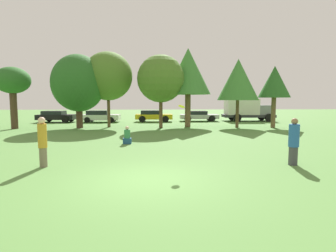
% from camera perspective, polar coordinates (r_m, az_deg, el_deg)
% --- Properties ---
extents(ground_plane, '(120.00, 120.00, 0.00)m').
position_cam_1_polar(ground_plane, '(8.08, -5.21, -11.47)').
color(ground_plane, '#54843D').
extents(person_thrower, '(0.30, 0.30, 1.78)m').
position_cam_1_polar(person_thrower, '(10.37, -25.29, -2.97)').
color(person_thrower, '#726651').
rests_on(person_thrower, ground).
extents(person_catcher, '(0.37, 0.37, 1.72)m').
position_cam_1_polar(person_catcher, '(10.71, 25.34, -3.05)').
color(person_catcher, '#3F3F47').
rests_on(person_catcher, ground).
extents(frisbee, '(0.25, 0.23, 0.15)m').
position_cam_1_polar(frisbee, '(9.59, 2.92, 4.21)').
color(frisbee, yellow).
extents(bystander_sitting, '(0.44, 0.37, 0.97)m').
position_cam_1_polar(bystander_sitting, '(14.63, -8.73, -2.27)').
color(bystander_sitting, navy).
rests_on(bystander_sitting, ground).
extents(tree_0, '(2.81, 2.81, 5.06)m').
position_cam_1_polar(tree_0, '(25.39, -30.39, 8.18)').
color(tree_0, '#473323').
rests_on(tree_0, ground).
extents(tree_1, '(4.42, 4.42, 6.18)m').
position_cam_1_polar(tree_1, '(23.83, -18.65, 8.65)').
color(tree_1, '#473323').
rests_on(tree_1, ground).
extents(tree_2, '(4.19, 4.19, 6.52)m').
position_cam_1_polar(tree_2, '(23.96, -12.74, 10.34)').
color(tree_2, brown).
rests_on(tree_2, ground).
extents(tree_3, '(4.00, 4.00, 6.16)m').
position_cam_1_polar(tree_3, '(22.75, -1.57, 10.06)').
color(tree_3, brown).
rests_on(tree_3, ground).
extents(tree_4, '(4.00, 4.00, 6.88)m').
position_cam_1_polar(tree_4, '(23.83, 4.31, 11.51)').
color(tree_4, brown).
rests_on(tree_4, ground).
extents(tree_5, '(3.50, 3.50, 5.86)m').
position_cam_1_polar(tree_5, '(23.79, 14.79, 9.55)').
color(tree_5, brown).
rests_on(tree_5, ground).
extents(tree_6, '(2.68, 2.68, 5.27)m').
position_cam_1_polar(tree_6, '(24.69, 21.85, 8.68)').
color(tree_6, brown).
rests_on(tree_6, ground).
extents(parked_car_black, '(3.97, 2.07, 1.23)m').
position_cam_1_polar(parked_car_black, '(30.94, -22.84, 1.98)').
color(parked_car_black, black).
rests_on(parked_car_black, ground).
extents(parked_car_white, '(4.06, 2.05, 1.26)m').
position_cam_1_polar(parked_car_white, '(29.64, -14.32, 2.08)').
color(parked_car_white, silver).
rests_on(parked_car_white, ground).
extents(parked_car_yellow, '(4.05, 1.95, 1.25)m').
position_cam_1_polar(parked_car_yellow, '(29.26, -3.15, 2.23)').
color(parked_car_yellow, gold).
rests_on(parked_car_yellow, ground).
extents(parked_car_silver, '(4.33, 2.15, 1.16)m').
position_cam_1_polar(parked_car_silver, '(30.27, 6.47, 2.25)').
color(parked_car_silver, '#B2B2B7').
rests_on(parked_car_silver, ground).
extents(delivery_truck_grey, '(5.69, 2.59, 2.52)m').
position_cam_1_polar(delivery_truck_grey, '(31.55, 16.52, 3.49)').
color(delivery_truck_grey, '#2D2D33').
rests_on(delivery_truck_grey, ground).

